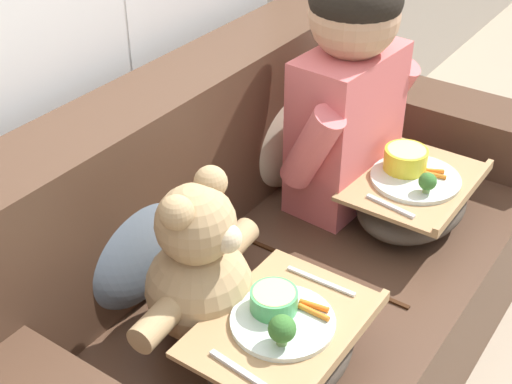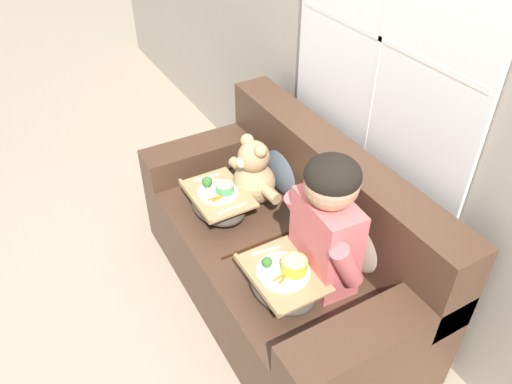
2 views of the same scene
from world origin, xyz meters
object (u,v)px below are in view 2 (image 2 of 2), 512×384
object	(u,v)px
throw_pillow_behind_child	(360,233)
throw_pillow_behind_teddy	(286,164)
child_figure	(328,217)
lap_tray_child	(283,281)
lap_tray_teddy	(219,202)
couch	(286,250)
teddy_bear	(253,176)

from	to	relation	value
throw_pillow_behind_child	throw_pillow_behind_teddy	size ratio (longest dim) A/B	1.09
throw_pillow_behind_teddy	child_figure	distance (m)	0.73
child_figure	lap_tray_child	world-z (taller)	child_figure
lap_tray_child	lap_tray_teddy	distance (m)	0.67
throw_pillow_behind_child	lap_tray_teddy	world-z (taller)	throw_pillow_behind_child
throw_pillow_behind_child	lap_tray_teddy	xyz separation A→B (m)	(-0.67, -0.43, -0.11)
couch	throw_pillow_behind_child	bearing A→B (deg)	29.86
couch	lap_tray_child	xyz separation A→B (m)	(0.33, -0.24, 0.21)
throw_pillow_behind_child	teddy_bear	size ratio (longest dim) A/B	0.92
throw_pillow_behind_teddy	child_figure	world-z (taller)	child_figure
couch	lap_tray_child	bearing A→B (deg)	-35.32
throw_pillow_behind_child	child_figure	distance (m)	0.28
couch	teddy_bear	bearing A→B (deg)	-176.24
throw_pillow_behind_child	teddy_bear	world-z (taller)	teddy_bear
throw_pillow_behind_teddy	lap_tray_child	distance (m)	0.80
lap_tray_child	throw_pillow_behind_child	bearing A→B (deg)	90.10
couch	teddy_bear	xyz separation A→B (m)	(-0.33, -0.02, 0.30)
couch	lap_tray_child	distance (m)	0.46
couch	throw_pillow_behind_child	distance (m)	0.50
lap_tray_child	lap_tray_teddy	xyz separation A→B (m)	(-0.67, -0.00, -0.00)
child_figure	teddy_bear	size ratio (longest dim) A/B	1.55
couch	throw_pillow_behind_child	size ratio (longest dim) A/B	4.41
couch	child_figure	bearing A→B (deg)	-3.01
throw_pillow_behind_child	lap_tray_child	xyz separation A→B (m)	(0.00, -0.43, -0.10)
child_figure	lap_tray_child	size ratio (longest dim) A/B	1.71
throw_pillow_behind_child	lap_tray_child	distance (m)	0.44
teddy_bear	lap_tray_child	size ratio (longest dim) A/B	1.10
lap_tray_teddy	throw_pillow_behind_child	bearing A→B (deg)	32.79
teddy_bear	throw_pillow_behind_child	bearing A→B (deg)	17.75
lap_tray_child	lap_tray_teddy	size ratio (longest dim) A/B	0.99
throw_pillow_behind_teddy	lap_tray_child	size ratio (longest dim) A/B	0.93
throw_pillow_behind_child	teddy_bear	distance (m)	0.70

